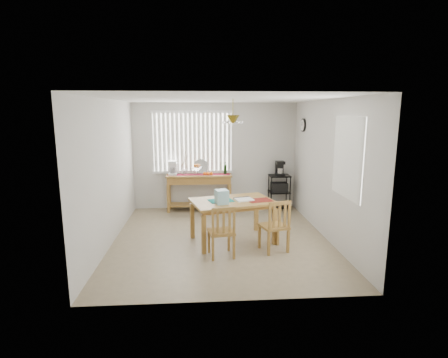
{
  "coord_description": "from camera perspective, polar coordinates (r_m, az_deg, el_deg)",
  "views": [
    {
      "loc": [
        -0.38,
        -6.31,
        2.36
      ],
      "look_at": [
        0.1,
        0.55,
        1.05
      ],
      "focal_mm": 28.0,
      "sensor_mm": 36.0,
      "label": 1
    }
  ],
  "objects": [
    {
      "name": "dining_table",
      "position": [
        6.43,
        1.39,
        -4.29
      ],
      "size": [
        1.64,
        1.28,
        0.78
      ],
      "color": "#A47837",
      "rests_on": "ground"
    },
    {
      "name": "chair_left",
      "position": [
        5.81,
        -0.39,
        -8.6
      ],
      "size": [
        0.47,
        0.47,
        0.89
      ],
      "color": "#A47837",
      "rests_on": "ground"
    },
    {
      "name": "room_shell",
      "position": [
        6.37,
        -0.53,
        4.76
      ],
      "size": [
        4.2,
        4.7,
        2.7
      ],
      "color": "silver",
      "rests_on": "ground"
    },
    {
      "name": "cart_items",
      "position": [
        8.65,
        9.07,
        1.7
      ],
      "size": [
        0.2,
        0.24,
        0.35
      ],
      "color": "black",
      "rests_on": "wire_cart"
    },
    {
      "name": "chair_right",
      "position": [
        6.08,
        8.32,
        -7.61
      ],
      "size": [
        0.52,
        0.52,
        0.92
      ],
      "color": "#A47837",
      "rests_on": "ground"
    },
    {
      "name": "wire_cart",
      "position": [
        8.74,
        8.99,
        -1.56
      ],
      "size": [
        0.5,
        0.4,
        0.85
      ],
      "color": "black",
      "rests_on": "ground"
    },
    {
      "name": "sideboard",
      "position": [
        8.49,
        -4.02,
        -0.75
      ],
      "size": [
        1.57,
        0.44,
        0.89
      ],
      "color": "#A47837",
      "rests_on": "ground"
    },
    {
      "name": "sideboard_items",
      "position": [
        8.44,
        -5.82,
        1.64
      ],
      "size": [
        1.5,
        0.37,
        0.68
      ],
      "color": "maroon",
      "rests_on": "sideboard"
    },
    {
      "name": "table_items",
      "position": [
        6.22,
        0.57,
        -3.07
      ],
      "size": [
        1.21,
        0.55,
        0.25
      ],
      "color": "#157B76",
      "rests_on": "dining_table"
    },
    {
      "name": "ground",
      "position": [
        6.75,
        -0.53,
        -9.73
      ],
      "size": [
        4.0,
        4.5,
        0.01
      ],
      "primitive_type": "cube",
      "color": "gray"
    }
  ]
}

